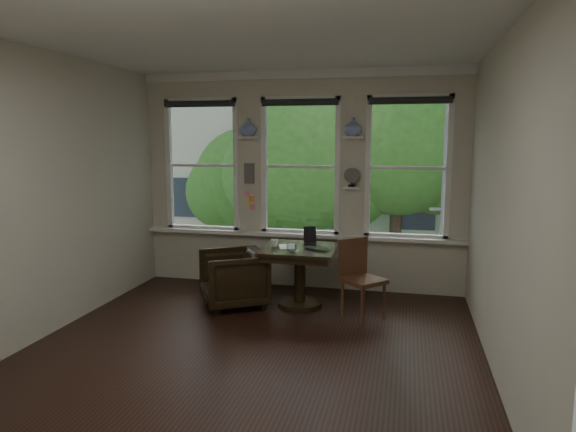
% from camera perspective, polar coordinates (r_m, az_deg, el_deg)
% --- Properties ---
extents(ground, '(4.50, 4.50, 0.00)m').
position_cam_1_polar(ground, '(5.39, -3.66, -14.20)').
color(ground, black).
rests_on(ground, ground).
extents(ceiling, '(4.50, 4.50, 0.00)m').
position_cam_1_polar(ceiling, '(5.05, -4.00, 19.02)').
color(ceiling, silver).
rests_on(ceiling, ground).
extents(wall_back, '(4.50, 0.00, 4.50)m').
position_cam_1_polar(wall_back, '(7.17, 1.42, 3.92)').
color(wall_back, beige).
rests_on(wall_back, ground).
extents(wall_front, '(4.50, 0.00, 4.50)m').
position_cam_1_polar(wall_front, '(2.95, -16.66, -3.23)').
color(wall_front, beige).
rests_on(wall_front, ground).
extents(wall_left, '(0.00, 4.50, 4.50)m').
position_cam_1_polar(wall_left, '(6.05, -24.69, 2.26)').
color(wall_left, beige).
rests_on(wall_left, ground).
extents(wall_right, '(0.00, 4.50, 4.50)m').
position_cam_1_polar(wall_right, '(4.85, 22.52, 1.01)').
color(wall_right, beige).
rests_on(wall_right, ground).
extents(window_left, '(1.10, 0.12, 1.90)m').
position_cam_1_polar(window_left, '(7.59, -9.41, 5.58)').
color(window_left, white).
rests_on(window_left, ground).
extents(window_center, '(1.10, 0.12, 1.90)m').
position_cam_1_polar(window_center, '(7.16, 1.43, 5.52)').
color(window_center, white).
rests_on(window_center, ground).
extents(window_right, '(1.10, 0.12, 1.90)m').
position_cam_1_polar(window_right, '(7.01, 13.16, 5.23)').
color(window_right, white).
rests_on(window_right, ground).
extents(shelf_left, '(0.26, 0.16, 0.03)m').
position_cam_1_polar(shelf_left, '(7.23, -4.42, 8.70)').
color(shelf_left, white).
rests_on(shelf_left, ground).
extents(shelf_right, '(0.26, 0.16, 0.03)m').
position_cam_1_polar(shelf_right, '(6.94, 7.21, 8.66)').
color(shelf_right, white).
rests_on(shelf_right, ground).
extents(intercom, '(0.14, 0.06, 0.28)m').
position_cam_1_polar(intercom, '(7.28, -4.31, 4.76)').
color(intercom, '#59544F').
rests_on(intercom, ground).
extents(sticky_notes, '(0.16, 0.01, 0.24)m').
position_cam_1_polar(sticky_notes, '(7.32, -4.26, 2.02)').
color(sticky_notes, pink).
rests_on(sticky_notes, ground).
extents(desk_fan, '(0.20, 0.20, 0.24)m').
position_cam_1_polar(desk_fan, '(6.94, 7.10, 3.95)').
color(desk_fan, '#59544F').
rests_on(desk_fan, ground).
extents(vase_left, '(0.24, 0.24, 0.25)m').
position_cam_1_polar(vase_left, '(7.24, -4.44, 9.80)').
color(vase_left, silver).
rests_on(vase_left, shelf_left).
extents(vase_right, '(0.24, 0.24, 0.25)m').
position_cam_1_polar(vase_right, '(6.94, 7.23, 9.81)').
color(vase_right, silver).
rests_on(vase_right, shelf_right).
extents(table, '(0.90, 0.90, 0.75)m').
position_cam_1_polar(table, '(6.45, 1.33, -6.77)').
color(table, black).
rests_on(table, ground).
extents(armchair_left, '(1.05, 1.05, 0.70)m').
position_cam_1_polar(armchair_left, '(6.50, -6.09, -6.90)').
color(armchair_left, black).
rests_on(armchair_left, ground).
extents(cushion_red, '(0.45, 0.45, 0.06)m').
position_cam_1_polar(cushion_red, '(6.48, -6.10, -6.07)').
color(cushion_red, maroon).
rests_on(cushion_red, armchair_left).
extents(side_chair_right, '(0.59, 0.59, 0.92)m').
position_cam_1_polar(side_chair_right, '(6.07, 8.39, -7.02)').
color(side_chair_right, '#452818').
rests_on(side_chair_right, ground).
extents(laptop, '(0.37, 0.30, 0.03)m').
position_cam_1_polar(laptop, '(6.20, 2.92, -3.72)').
color(laptop, black).
rests_on(laptop, table).
extents(mug, '(0.12, 0.12, 0.09)m').
position_cam_1_polar(mug, '(6.40, -1.52, -3.03)').
color(mug, white).
rests_on(mug, table).
extents(drinking_glass, '(0.12, 0.12, 0.10)m').
position_cam_1_polar(drinking_glass, '(6.09, 0.41, -3.60)').
color(drinking_glass, white).
rests_on(drinking_glass, table).
extents(tablet, '(0.17, 0.12, 0.22)m').
position_cam_1_polar(tablet, '(6.58, 2.44, -2.13)').
color(tablet, black).
rests_on(tablet, table).
extents(papers, '(0.30, 0.35, 0.00)m').
position_cam_1_polar(papers, '(6.40, 0.02, -3.42)').
color(papers, silver).
rests_on(papers, table).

